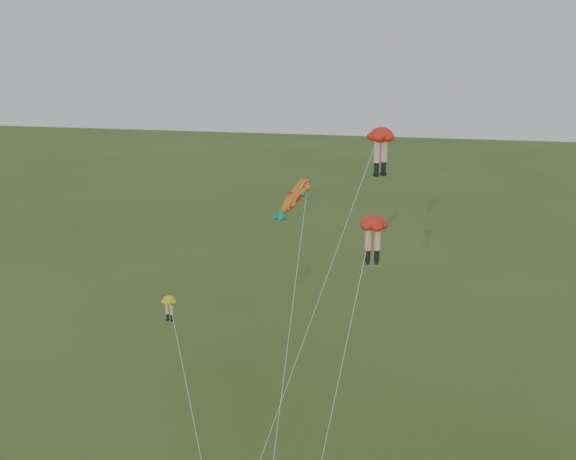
# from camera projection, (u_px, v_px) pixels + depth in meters

# --- Properties ---
(legs_kite_red_high) EXTENTS (7.01, 8.83, 19.06)m
(legs_kite_red_high) POSITION_uv_depth(u_px,v_px,m) (380.00, 142.00, 35.37)
(legs_kite_red_high) COLOR red
(legs_kite_red_high) RESTS_ON ground
(legs_kite_red_mid) EXTENTS (3.35, 5.04, 15.54)m
(legs_kite_red_mid) POSITION_uv_depth(u_px,v_px,m) (372.00, 231.00, 30.74)
(legs_kite_red_mid) COLOR red
(legs_kite_red_mid) RESTS_ON ground
(legs_kite_yellow) EXTENTS (5.55, 7.61, 9.73)m
(legs_kite_yellow) POSITION_uv_depth(u_px,v_px,m) (171.00, 314.00, 36.02)
(legs_kite_yellow) COLOR yellow
(legs_kite_yellow) RESTS_ON ground
(fish_kite) EXTENTS (2.28, 12.99, 15.87)m
(fish_kite) POSITION_uv_depth(u_px,v_px,m) (295.00, 198.00, 38.48)
(fish_kite) COLOR gold
(fish_kite) RESTS_ON ground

